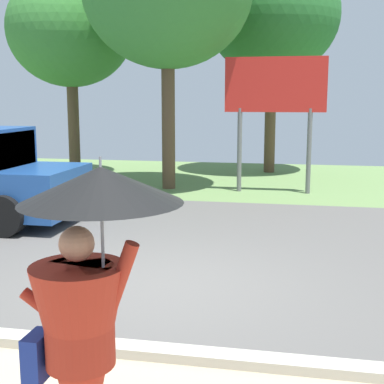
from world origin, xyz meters
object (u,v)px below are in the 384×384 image
object	(u,v)px
monk_pedestrian	(85,320)
roadside_billboard	(275,95)
tree_center_back	(273,16)
tree_right_mid	(70,30)

from	to	relation	value
monk_pedestrian	roadside_billboard	xyz separation A→B (m)	(0.59, 11.36, 1.45)
roadside_billboard	tree_center_back	world-z (taller)	tree_center_back
monk_pedestrian	roadside_billboard	size ratio (longest dim) A/B	0.61
monk_pedestrian	roadside_billboard	world-z (taller)	roadside_billboard
tree_right_mid	tree_center_back	bearing A→B (deg)	16.17
monk_pedestrian	tree_center_back	distance (m)	15.88
monk_pedestrian	tree_right_mid	bearing A→B (deg)	115.59
roadside_billboard	tree_right_mid	bearing A→B (deg)	161.15
roadside_billboard	tree_center_back	bearing A→B (deg)	94.84
roadside_billboard	tree_center_back	distance (m)	4.75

